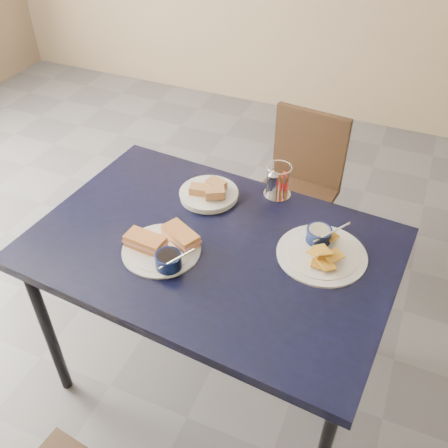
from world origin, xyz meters
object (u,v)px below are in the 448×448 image
at_px(condiment_caddy, 277,183).
at_px(bread_basket, 209,193).
at_px(plantain_plate, 321,248).
at_px(sandwich_plate, 164,247).
at_px(chair_far, 299,178).
at_px(dining_table, 212,256).

bearing_deg(condiment_caddy, bread_basket, -152.66).
relative_size(plantain_plate, condiment_caddy, 2.30).
bearing_deg(sandwich_plate, chair_far, 78.07).
bearing_deg(chair_far, plantain_plate, -70.31).
xyz_separation_m(chair_far, condiment_caddy, (0.04, -0.55, 0.34)).
height_order(chair_far, plantain_plate, plantain_plate).
distance_m(chair_far, bread_basket, 0.77).
xyz_separation_m(chair_far, plantain_plate, (0.29, -0.81, 0.30)).
bearing_deg(sandwich_plate, plantain_plate, 22.86).
xyz_separation_m(plantain_plate, bread_basket, (-0.49, 0.14, 0.00)).
distance_m(chair_far, sandwich_plate, 1.09).
distance_m(bread_basket, condiment_caddy, 0.27).
height_order(bread_basket, condiment_caddy, condiment_caddy).
height_order(chair_far, condiment_caddy, condiment_caddy).
bearing_deg(bread_basket, condiment_caddy, 27.34).
relative_size(bread_basket, condiment_caddy, 1.69).
relative_size(dining_table, plantain_plate, 4.29).
distance_m(dining_table, bread_basket, 0.29).
relative_size(dining_table, sandwich_plate, 4.43).
relative_size(chair_far, condiment_caddy, 5.93).
bearing_deg(sandwich_plate, condiment_caddy, 61.80).
bearing_deg(dining_table, condiment_caddy, 72.43).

